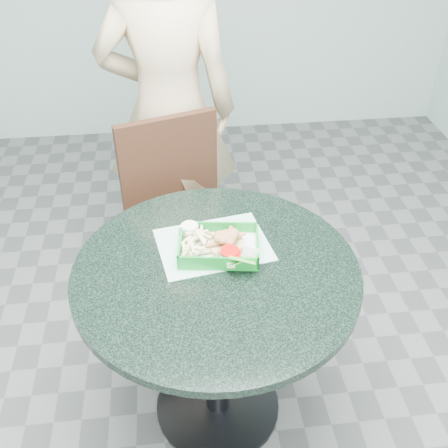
{
  "coord_description": "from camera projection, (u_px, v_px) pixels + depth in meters",
  "views": [
    {
      "loc": [
        -0.12,
        -1.26,
        1.92
      ],
      "look_at": [
        0.04,
        0.1,
        0.87
      ],
      "focal_mm": 42.0,
      "sensor_mm": 36.0,
      "label": 1
    }
  ],
  "objects": [
    {
      "name": "food_basket",
      "position": [
        219.0,
        253.0,
        1.77
      ],
      "size": [
        0.26,
        0.19,
        0.05
      ],
      "rotation": [
        0.0,
        0.0,
        -0.14
      ],
      "color": "#0E8422",
      "rests_on": "placemat"
    },
    {
      "name": "fries_pile",
      "position": [
        194.0,
        249.0,
        1.75
      ],
      "size": [
        0.14,
        0.15,
        0.04
      ],
      "primitive_type": null,
      "rotation": [
        0.0,
        0.0,
        0.43
      ],
      "color": "beige",
      "rests_on": "food_basket"
    },
    {
      "name": "diner_person",
      "position": [
        167.0,
        85.0,
        2.33
      ],
      "size": [
        0.77,
        0.54,
        1.99
      ],
      "primitive_type": "imported",
      "rotation": [
        0.0,
        0.0,
        3.05
      ],
      "color": "tan",
      "rests_on": "floor"
    },
    {
      "name": "cafe_table",
      "position": [
        217.0,
        308.0,
        1.82
      ],
      "size": [
        0.94,
        0.94,
        0.75
      ],
      "color": "black",
      "rests_on": "floor"
    },
    {
      "name": "placemat",
      "position": [
        213.0,
        249.0,
        1.81
      ],
      "size": [
        0.41,
        0.34,
        0.0
      ],
      "primitive_type": "cube",
      "rotation": [
        0.0,
        0.0,
        0.17
      ],
      "color": "#96C9BD",
      "rests_on": "cafe_table"
    },
    {
      "name": "dining_chair",
      "position": [
        172.0,
        209.0,
        2.37
      ],
      "size": [
        0.46,
        0.46,
        0.93
      ],
      "rotation": [
        0.0,
        0.0,
        0.3
      ],
      "color": "#422B1D",
      "rests_on": "floor"
    },
    {
      "name": "sauce_ramekin",
      "position": [
        187.0,
        236.0,
        1.79
      ],
      "size": [
        0.06,
        0.06,
        0.03
      ],
      "rotation": [
        0.0,
        0.0,
        -0.4
      ],
      "color": "silver",
      "rests_on": "food_basket"
    },
    {
      "name": "garnish_cup",
      "position": [
        236.0,
        260.0,
        1.7
      ],
      "size": [
        0.11,
        0.1,
        0.04
      ],
      "rotation": [
        0.0,
        0.0,
        0.15
      ],
      "color": "white",
      "rests_on": "food_basket"
    },
    {
      "name": "floor",
      "position": [
        218.0,
        406.0,
        2.17
      ],
      "size": [
        4.0,
        5.0,
        0.02
      ],
      "primitive_type": "cube",
      "color": "#303335",
      "rests_on": "ground"
    },
    {
      "name": "crab_sandwich",
      "position": [
        226.0,
        244.0,
        1.75
      ],
      "size": [
        0.12,
        0.12,
        0.07
      ],
      "rotation": [
        0.0,
        0.0,
        0.4
      ],
      "color": "tan",
      "rests_on": "food_basket"
    }
  ]
}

